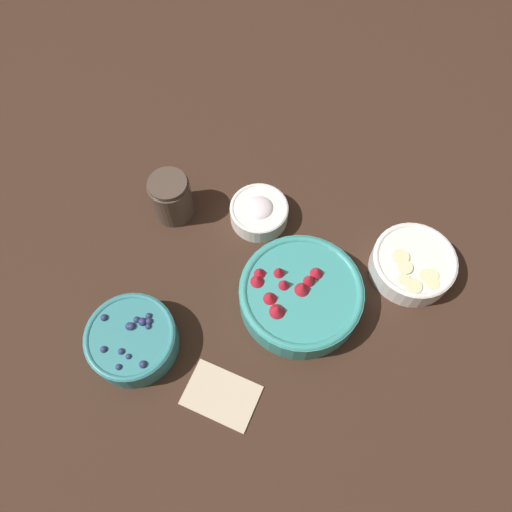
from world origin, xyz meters
TOP-DOWN VIEW (x-y plane):
  - ground_plane at (0.00, 0.00)m, footprint 4.00×4.00m
  - bowl_strawberries at (-0.06, -0.04)m, footprint 0.24×0.24m
  - bowl_blueberries at (0.21, 0.16)m, footprint 0.17×0.17m
  - bowl_bananas at (-0.25, -0.18)m, footprint 0.17×0.17m
  - bowl_cream at (0.08, -0.19)m, footprint 0.12×0.12m
  - jar_chocolate at (0.26, -0.14)m, footprint 0.09×0.09m
  - napkin at (0.02, 0.19)m, footprint 0.13×0.10m

SIDE VIEW (x-z plane):
  - ground_plane at x=0.00m, z-range 0.00..0.00m
  - napkin at x=0.02m, z-range 0.00..0.01m
  - bowl_cream at x=0.08m, z-range 0.00..0.05m
  - bowl_bananas at x=-0.25m, z-range 0.00..0.06m
  - bowl_blueberries at x=0.21m, z-range 0.00..0.07m
  - bowl_strawberries at x=-0.06m, z-range 0.00..0.08m
  - jar_chocolate at x=0.26m, z-range 0.00..0.10m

